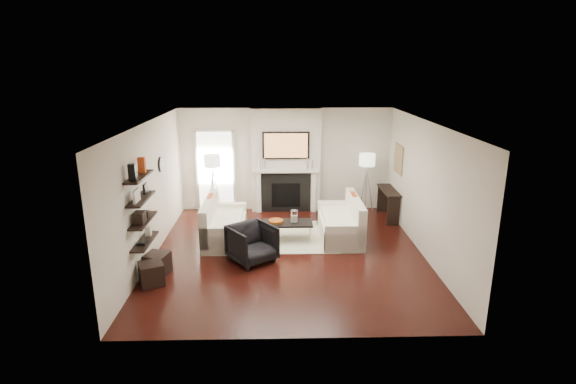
{
  "coord_description": "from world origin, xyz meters",
  "views": [
    {
      "loc": [
        -0.23,
        -8.59,
        3.78
      ],
      "look_at": [
        0.0,
        0.6,
        1.15
      ],
      "focal_mm": 28.0,
      "sensor_mm": 36.0,
      "label": 1
    }
  ],
  "objects_px": {
    "loveseat_left_base": "(225,231)",
    "coffee_table": "(287,223)",
    "lamp_right_shade": "(367,160)",
    "armchair": "(252,242)",
    "lamp_left_shade": "(212,161)",
    "ottoman_near": "(158,264)",
    "loveseat_right_base": "(340,229)"
  },
  "relations": [
    {
      "from": "ottoman_near",
      "to": "lamp_right_shade",
      "type": "bearing_deg",
      "value": 36.36
    },
    {
      "from": "loveseat_left_base",
      "to": "coffee_table",
      "type": "height_order",
      "value": "same"
    },
    {
      "from": "lamp_right_shade",
      "to": "lamp_left_shade",
      "type": "bearing_deg",
      "value": -179.61
    },
    {
      "from": "loveseat_right_base",
      "to": "armchair",
      "type": "height_order",
      "value": "armchair"
    },
    {
      "from": "loveseat_left_base",
      "to": "armchair",
      "type": "distance_m",
      "value": 1.34
    },
    {
      "from": "loveseat_left_base",
      "to": "lamp_right_shade",
      "type": "xyz_separation_m",
      "value": [
        3.44,
        1.67,
        1.24
      ]
    },
    {
      "from": "coffee_table",
      "to": "ottoman_near",
      "type": "distance_m",
      "value": 2.94
    },
    {
      "from": "loveseat_right_base",
      "to": "coffee_table",
      "type": "distance_m",
      "value": 1.2
    },
    {
      "from": "loveseat_right_base",
      "to": "lamp_right_shade",
      "type": "bearing_deg",
      "value": 61.31
    },
    {
      "from": "lamp_left_shade",
      "to": "lamp_right_shade",
      "type": "xyz_separation_m",
      "value": [
        3.9,
        0.03,
        0.0
      ]
    },
    {
      "from": "loveseat_right_base",
      "to": "armchair",
      "type": "distance_m",
      "value": 2.26
    },
    {
      "from": "coffee_table",
      "to": "armchair",
      "type": "xyz_separation_m",
      "value": [
        -0.72,
        -1.08,
        0.01
      ]
    },
    {
      "from": "lamp_right_shade",
      "to": "ottoman_near",
      "type": "distance_m",
      "value": 5.75
    },
    {
      "from": "lamp_left_shade",
      "to": "ottoman_near",
      "type": "relative_size",
      "value": 1.0
    },
    {
      "from": "loveseat_left_base",
      "to": "armchair",
      "type": "height_order",
      "value": "armchair"
    },
    {
      "from": "lamp_left_shade",
      "to": "lamp_right_shade",
      "type": "bearing_deg",
      "value": 0.39
    },
    {
      "from": "armchair",
      "to": "ottoman_near",
      "type": "relative_size",
      "value": 2.04
    },
    {
      "from": "loveseat_left_base",
      "to": "coffee_table",
      "type": "relative_size",
      "value": 1.64
    },
    {
      "from": "armchair",
      "to": "lamp_right_shade",
      "type": "height_order",
      "value": "lamp_right_shade"
    },
    {
      "from": "loveseat_left_base",
      "to": "lamp_left_shade",
      "type": "distance_m",
      "value": 2.11
    },
    {
      "from": "armchair",
      "to": "lamp_left_shade",
      "type": "height_order",
      "value": "lamp_left_shade"
    },
    {
      "from": "lamp_right_shade",
      "to": "loveseat_right_base",
      "type": "bearing_deg",
      "value": -118.69
    },
    {
      "from": "loveseat_right_base",
      "to": "lamp_left_shade",
      "type": "relative_size",
      "value": 4.5
    },
    {
      "from": "loveseat_left_base",
      "to": "coffee_table",
      "type": "bearing_deg",
      "value": -2.5
    },
    {
      "from": "loveseat_right_base",
      "to": "lamp_right_shade",
      "type": "xyz_separation_m",
      "value": [
        0.88,
        1.61,
        1.24
      ]
    },
    {
      "from": "ottoman_near",
      "to": "loveseat_right_base",
      "type": "bearing_deg",
      "value": 25.28
    },
    {
      "from": "armchair",
      "to": "lamp_right_shade",
      "type": "xyz_separation_m",
      "value": [
        2.78,
        2.81,
        1.04
      ]
    },
    {
      "from": "loveseat_left_base",
      "to": "coffee_table",
      "type": "distance_m",
      "value": 1.4
    },
    {
      "from": "coffee_table",
      "to": "lamp_right_shade",
      "type": "distance_m",
      "value": 2.89
    },
    {
      "from": "armchair",
      "to": "coffee_table",
      "type": "bearing_deg",
      "value": 20.15
    },
    {
      "from": "loveseat_left_base",
      "to": "lamp_right_shade",
      "type": "distance_m",
      "value": 4.02
    },
    {
      "from": "lamp_left_shade",
      "to": "ottoman_near",
      "type": "xyz_separation_m",
      "value": [
        -0.62,
        -3.3,
        -1.25
      ]
    }
  ]
}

